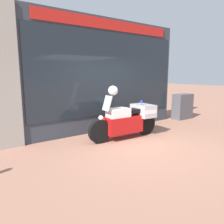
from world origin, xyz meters
TOP-DOWN VIEW (x-y plane):
  - ground_plane at (0.00, 0.00)m, footprint 60.00×60.00m
  - shop_building at (-0.43, 2.00)m, footprint 6.73×0.55m
  - window_display at (0.38, 2.03)m, footprint 5.37×0.30m
  - paramedic_motorcycle at (0.31, 0.71)m, footprint 2.37×0.75m
  - utility_cabinet at (4.00, 1.48)m, footprint 0.90×0.44m
  - white_helmet at (-0.25, 0.74)m, footprint 0.27×0.27m

SIDE VIEW (x-z plane):
  - ground_plane at x=0.00m, z-range 0.00..0.00m
  - window_display at x=0.38m, z-range -0.52..1.46m
  - utility_cabinet at x=4.00m, z-range 0.00..1.06m
  - paramedic_motorcycle at x=0.31m, z-range -0.09..1.22m
  - white_helmet at x=-0.25m, z-range 1.32..1.59m
  - shop_building at x=-0.43m, z-range 0.01..3.70m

